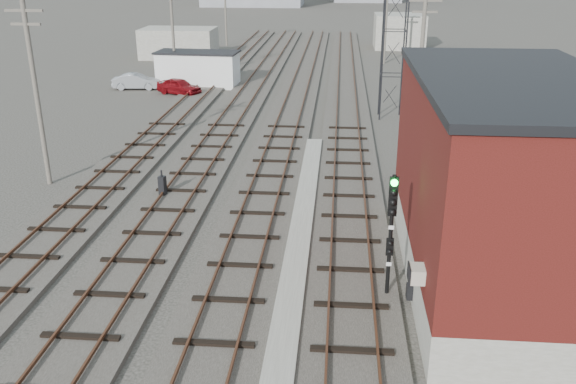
# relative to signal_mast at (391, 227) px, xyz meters

# --- Properties ---
(ground) EXTENTS (320.00, 320.00, 0.00)m
(ground) POSITION_rel_signal_mast_xyz_m (-3.70, 49.66, -2.63)
(ground) COLOR #282621
(ground) RESTS_ON ground
(track_right) EXTENTS (3.20, 90.00, 0.39)m
(track_right) POSITION_rel_signal_mast_xyz_m (-1.20, 28.66, -2.52)
(track_right) COLOR #332D28
(track_right) RESTS_ON ground
(track_mid_right) EXTENTS (3.20, 90.00, 0.39)m
(track_mid_right) POSITION_rel_signal_mast_xyz_m (-5.20, 28.66, -2.52)
(track_mid_right) COLOR #332D28
(track_mid_right) RESTS_ON ground
(track_mid_left) EXTENTS (3.20, 90.00, 0.39)m
(track_mid_left) POSITION_rel_signal_mast_xyz_m (-9.20, 28.66, -2.52)
(track_mid_left) COLOR #332D28
(track_mid_left) RESTS_ON ground
(track_left) EXTENTS (3.20, 90.00, 0.39)m
(track_left) POSITION_rel_signal_mast_xyz_m (-13.20, 28.66, -2.52)
(track_left) COLOR #332D28
(track_left) RESTS_ON ground
(platform_curb) EXTENTS (0.90, 28.00, 0.26)m
(platform_curb) POSITION_rel_signal_mast_xyz_m (-3.20, 3.66, -2.50)
(platform_curb) COLOR gray
(platform_curb) RESTS_ON ground
(brick_building) EXTENTS (6.54, 12.20, 7.22)m
(brick_building) POSITION_rel_signal_mast_xyz_m (3.80, 1.66, 1.00)
(brick_building) COLOR gray
(brick_building) RESTS_ON ground
(lattice_tower) EXTENTS (1.60, 1.60, 15.00)m
(lattice_tower) POSITION_rel_signal_mast_xyz_m (1.80, 24.66, 4.87)
(lattice_tower) COLOR black
(lattice_tower) RESTS_ON ground
(utility_pole_left_a) EXTENTS (1.80, 0.24, 9.00)m
(utility_pole_left_a) POSITION_rel_signal_mast_xyz_m (-16.20, 9.66, 2.17)
(utility_pole_left_a) COLOR #595147
(utility_pole_left_a) RESTS_ON ground
(utility_pole_left_b) EXTENTS (1.80, 0.24, 9.00)m
(utility_pole_left_b) POSITION_rel_signal_mast_xyz_m (-16.20, 34.66, 2.17)
(utility_pole_left_b) COLOR #595147
(utility_pole_left_b) RESTS_ON ground
(utility_pole_left_c) EXTENTS (1.80, 0.24, 9.00)m
(utility_pole_left_c) POSITION_rel_signal_mast_xyz_m (-16.20, 59.66, 2.17)
(utility_pole_left_c) COLOR #595147
(utility_pole_left_c) RESTS_ON ground
(utility_pole_right_a) EXTENTS (1.80, 0.24, 9.00)m
(utility_pole_right_a) POSITION_rel_signal_mast_xyz_m (2.80, 17.66, 2.17)
(utility_pole_right_a) COLOR #595147
(utility_pole_right_a) RESTS_ON ground
(utility_pole_right_b) EXTENTS (1.80, 0.24, 9.00)m
(utility_pole_right_b) POSITION_rel_signal_mast_xyz_m (2.80, 47.66, 2.17)
(utility_pole_right_b) COLOR #595147
(utility_pole_right_b) RESTS_ON ground
(shed_left) EXTENTS (8.00, 5.00, 3.20)m
(shed_left) POSITION_rel_signal_mast_xyz_m (-19.70, 49.66, -1.03)
(shed_left) COLOR gray
(shed_left) RESTS_ON ground
(shed_right) EXTENTS (6.00, 6.00, 4.00)m
(shed_right) POSITION_rel_signal_mast_xyz_m (5.30, 59.66, -0.63)
(shed_right) COLOR gray
(shed_right) RESTS_ON ground
(signal_mast) EXTENTS (0.40, 0.42, 4.39)m
(signal_mast) POSITION_rel_signal_mast_xyz_m (0.00, 0.00, 0.00)
(signal_mast) COLOR gray
(signal_mast) RESTS_ON ground
(switch_stand) EXTENTS (0.36, 0.36, 1.31)m
(switch_stand) POSITION_rel_signal_mast_xyz_m (-9.94, 8.18, -2.01)
(switch_stand) COLOR black
(switch_stand) RESTS_ON ground
(site_trailer) EXTENTS (7.27, 3.53, 2.98)m
(site_trailer) POSITION_rel_signal_mast_xyz_m (-14.12, 34.43, -1.12)
(site_trailer) COLOR white
(site_trailer) RESTS_ON ground
(car_red) EXTENTS (4.17, 3.06, 1.32)m
(car_red) POSITION_rel_signal_mast_xyz_m (-14.94, 30.84, -1.97)
(car_red) COLOR maroon
(car_red) RESTS_ON ground
(car_silver) EXTENTS (4.12, 1.77, 1.32)m
(car_silver) POSITION_rel_signal_mast_xyz_m (-19.08, 32.58, -1.97)
(car_silver) COLOR #95989C
(car_silver) RESTS_ON ground
(car_grey) EXTENTS (4.98, 2.89, 1.36)m
(car_grey) POSITION_rel_signal_mast_xyz_m (-15.29, 36.25, -1.95)
(car_grey) COLOR gray
(car_grey) RESTS_ON ground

